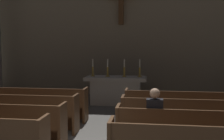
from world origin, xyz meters
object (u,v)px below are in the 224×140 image
pew_left_row_4 (26,103)px  candlestick_inner_left (108,71)px  altar (116,90)px  pew_left_row_3 (8,112)px  pew_right_row_4 (192,108)px  candlestick_outer_left (93,71)px  pew_right_row_3 (198,118)px  candlestick_outer_right (140,71)px  pew_right_row_2 (208,132)px  candlestick_inner_right (124,71)px  lone_worshipper (154,119)px

pew_left_row_4 → candlestick_inner_left: bearing=49.8°
altar → candlestick_inner_left: size_ratio=3.51×
altar → pew_left_row_3: bearing=-124.1°
pew_right_row_4 → candlestick_outer_left: (-3.17, 2.39, 0.73)m
pew_right_row_3 → candlestick_outer_right: bearing=113.2°
pew_right_row_2 → candlestick_inner_right: (-2.02, 4.47, 0.73)m
candlestick_outer_right → lone_worshipper: size_ratio=0.48×
pew_left_row_4 → lone_worshipper: size_ratio=2.69×
pew_left_row_4 → pew_right_row_2: 5.08m
candlestick_outer_left → pew_right_row_3: bearing=-47.3°
pew_right_row_2 → candlestick_inner_right: 4.96m
candlestick_inner_right → lone_worshipper: size_ratio=0.48×
pew_left_row_3 → pew_right_row_4: (4.64, 1.04, 0.00)m
candlestick_inner_right → candlestick_outer_right: same height
pew_left_row_4 → candlestick_outer_left: 2.90m
candlestick_inner_left → candlestick_outer_right: 1.15m
candlestick_outer_left → candlestick_outer_right: (1.70, 0.00, 0.00)m
pew_left_row_4 → altar: 3.33m
candlestick_inner_left → lone_worshipper: size_ratio=0.48×
candlestick_inner_right → lone_worshipper: 4.57m
pew_right_row_2 → candlestick_outer_left: (-3.17, 4.47, 0.73)m
pew_left_row_3 → pew_right_row_2: size_ratio=1.00×
pew_right_row_2 → altar: 5.04m
altar → candlestick_inner_left: (-0.30, 0.00, 0.67)m
pew_left_row_3 → candlestick_inner_right: bearing=52.6°
altar → candlestick_inner_left: bearing=180.0°
candlestick_inner_right → altar: bearing=-180.0°
pew_left_row_4 → candlestick_outer_right: candlestick_outer_right is taller
altar → lone_worshipper: 4.62m
pew_left_row_3 → pew_left_row_4: same height
pew_right_row_2 → candlestick_inner_left: size_ratio=5.66×
pew_right_row_3 → candlestick_inner_right: size_ratio=5.66×
candlestick_inner_left → pew_right_row_3: bearing=-52.6°
pew_left_row_3 → lone_worshipper: 3.76m
pew_left_row_4 → candlestick_inner_right: (2.62, 2.39, 0.73)m
candlestick_outer_right → altar: bearing=-180.0°
pew_left_row_4 → pew_right_row_4: bearing=0.0°
pew_right_row_2 → altar: altar is taller
candlestick_inner_left → lone_worshipper: 4.74m
pew_right_row_2 → lone_worshipper: 1.04m
pew_left_row_4 → candlestick_outer_left: size_ratio=5.66×
pew_right_row_4 → lone_worshipper: bearing=-116.6°
candlestick_inner_left → pew_right_row_2: bearing=-59.6°
pew_right_row_4 → pew_left_row_4: bearing=180.0°
candlestick_inner_left → candlestick_inner_right: size_ratio=1.00×
altar → pew_right_row_3: bearing=-55.9°
pew_left_row_3 → pew_right_row_2: same height
candlestick_inner_left → candlestick_inner_right: 0.60m
candlestick_outer_left → pew_left_row_4: bearing=-121.6°
pew_right_row_3 → pew_left_row_3: bearing=180.0°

